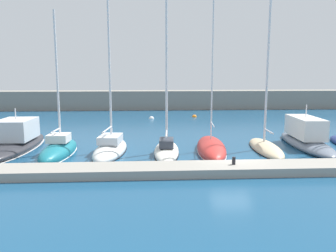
# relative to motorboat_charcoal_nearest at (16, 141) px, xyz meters

# --- Properties ---
(ground_plane) EXTENTS (120.00, 120.00, 0.00)m
(ground_plane) POSITION_rel_motorboat_charcoal_nearest_xyz_m (15.36, -5.26, -0.66)
(ground_plane) COLOR navy
(dock_pier) EXTENTS (35.14, 2.13, 0.51)m
(dock_pier) POSITION_rel_motorboat_charcoal_nearest_xyz_m (15.36, -7.05, -0.40)
(dock_pier) COLOR gray
(dock_pier) RESTS_ON ground_plane
(breakwater_seawall) EXTENTS (108.00, 3.94, 2.97)m
(breakwater_seawall) POSITION_rel_motorboat_charcoal_nearest_xyz_m (15.36, 28.36, 0.83)
(breakwater_seawall) COLOR gray
(breakwater_seawall) RESTS_ON ground_plane
(motorboat_charcoal_nearest) EXTENTS (2.98, 9.71, 3.34)m
(motorboat_charcoal_nearest) POSITION_rel_motorboat_charcoal_nearest_xyz_m (0.00, 0.00, 0.00)
(motorboat_charcoal_nearest) COLOR #2D2D33
(motorboat_charcoal_nearest) RESTS_ON ground_plane
(sailboat_teal_second) EXTENTS (2.22, 6.50, 10.44)m
(sailboat_teal_second) POSITION_rel_motorboat_charcoal_nearest_xyz_m (3.68, -2.00, -0.30)
(sailboat_teal_second) COLOR #19707F
(sailboat_teal_second) RESTS_ON ground_plane
(sailboat_white_third) EXTENTS (2.76, 6.80, 13.64)m
(sailboat_white_third) POSITION_rel_motorboat_charcoal_nearest_xyz_m (7.30, -1.68, -0.30)
(sailboat_white_third) COLOR white
(sailboat_white_third) RESTS_ON ground_plane
(sailboat_ivory_fourth) EXTENTS (2.22, 6.65, 11.48)m
(sailboat_ivory_fourth) POSITION_rel_motorboat_charcoal_nearest_xyz_m (11.36, -2.09, -0.29)
(sailboat_ivory_fourth) COLOR silver
(sailboat_ivory_fourth) RESTS_ON ground_plane
(sailboat_red_fifth) EXTENTS (2.80, 7.52, 15.10)m
(sailboat_red_fifth) POSITION_rel_motorboat_charcoal_nearest_xyz_m (14.71, -1.61, -0.39)
(sailboat_red_fifth) COLOR #B72D28
(sailboat_red_fifth) RESTS_ON ground_plane
(sailboat_sand_sixth) EXTENTS (2.24, 6.79, 13.14)m
(sailboat_sand_sixth) POSITION_rel_motorboat_charcoal_nearest_xyz_m (18.91, -1.41, -0.37)
(sailboat_sand_sixth) COLOR beige
(sailboat_sand_sixth) RESTS_ON ground_plane
(motorboat_slate_seventh) EXTENTS (3.09, 9.44, 3.54)m
(motorboat_slate_seventh) POSITION_rel_motorboat_charcoal_nearest_xyz_m (22.56, -0.17, 0.09)
(motorboat_slate_seventh) COLOR slate
(motorboat_slate_seventh) RESTS_ON ground_plane
(mooring_buoy_white) EXTENTS (0.66, 0.66, 0.66)m
(mooring_buoy_white) POSITION_rel_motorboat_charcoal_nearest_xyz_m (10.46, 16.53, -0.66)
(mooring_buoy_white) COLOR white
(mooring_buoy_white) RESTS_ON ground_plane
(mooring_buoy_orange) EXTENTS (0.64, 0.64, 0.64)m
(mooring_buoy_orange) POSITION_rel_motorboat_charcoal_nearest_xyz_m (16.15, 17.89, -0.66)
(mooring_buoy_orange) COLOR orange
(mooring_buoy_orange) RESTS_ON ground_plane
(dock_bollard) EXTENTS (0.20, 0.20, 0.44)m
(dock_bollard) POSITION_rel_motorboat_charcoal_nearest_xyz_m (14.99, -7.05, 0.08)
(dock_bollard) COLOR black
(dock_bollard) RESTS_ON dock_pier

